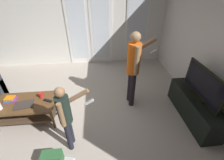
% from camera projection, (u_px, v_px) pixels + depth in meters
% --- Properties ---
extents(ground_plane, '(5.52, 5.01, 0.02)m').
position_uv_depth(ground_plane, '(73.00, 116.00, 3.13)').
color(ground_plane, '#B7AB9D').
extents(wall_back_with_doors, '(5.52, 0.09, 2.64)m').
position_uv_depth(wall_back_with_doors, '(79.00, 23.00, 4.46)').
color(wall_back_with_doors, silver).
rests_on(wall_back_with_doors, ground_plane).
extents(wall_right_plain, '(0.06, 5.01, 2.61)m').
position_uv_depth(wall_right_plain, '(220.00, 52.00, 2.63)').
color(wall_right_plain, silver).
rests_on(wall_right_plain, ground_plane).
extents(coffee_table, '(1.10, 0.62, 0.44)m').
position_uv_depth(coffee_table, '(27.00, 107.00, 2.89)').
color(coffee_table, brown).
rests_on(coffee_table, ground_plane).
extents(tv_stand, '(0.41, 1.38, 0.50)m').
position_uv_depth(tv_stand, '(194.00, 107.00, 2.98)').
color(tv_stand, black).
rests_on(tv_stand, ground_plane).
extents(flat_screen_tv, '(0.08, 1.02, 0.59)m').
position_uv_depth(flat_screen_tv, '(203.00, 84.00, 2.68)').
color(flat_screen_tv, black).
rests_on(flat_screen_tv, tv_stand).
extents(person_adult, '(0.66, 0.48, 1.61)m').
position_uv_depth(person_adult, '(134.00, 65.00, 2.94)').
color(person_adult, black).
rests_on(person_adult, ground_plane).
extents(person_child, '(0.52, 0.33, 1.21)m').
position_uv_depth(person_child, '(66.00, 114.00, 2.18)').
color(person_child, '#20202C').
rests_on(person_child, ground_plane).
extents(backpack, '(0.29, 0.20, 0.26)m').
position_uv_depth(backpack, '(52.00, 160.00, 2.24)').
color(backpack, '#316839').
rests_on(backpack, ground_plane).
extents(laptop_closed, '(0.36, 0.29, 0.02)m').
position_uv_depth(laptop_closed, '(24.00, 105.00, 2.75)').
color(laptop_closed, '#3A322D').
rests_on(laptop_closed, coffee_table).
extents(cup_near_edge, '(0.08, 0.08, 0.10)m').
position_uv_depth(cup_near_edge, '(41.00, 95.00, 2.92)').
color(cup_near_edge, red).
rests_on(cup_near_edge, coffee_table).
extents(tv_remote_black, '(0.17, 0.12, 0.02)m').
position_uv_depth(tv_remote_black, '(48.00, 101.00, 2.84)').
color(tv_remote_black, black).
rests_on(tv_remote_black, coffee_table).
extents(book_stack, '(0.24, 0.19, 0.07)m').
position_uv_depth(book_stack, '(10.00, 99.00, 2.85)').
color(book_stack, '#813686').
rests_on(book_stack, coffee_table).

